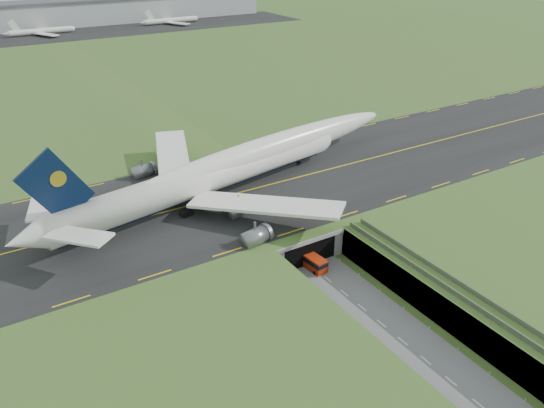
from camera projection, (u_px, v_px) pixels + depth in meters
ground at (334, 286)px, 98.93m from camera, size 900.00×900.00×0.00m
airfield_deck at (335, 272)px, 97.56m from camera, size 800.00×800.00×6.00m
trench_road at (360, 307)px, 93.20m from camera, size 12.00×75.00×0.20m
taxiway at (248, 191)px, 121.17m from camera, size 800.00×44.00×0.18m
tunnel_portal at (286, 232)px, 110.08m from camera, size 17.00×22.30×6.00m
guideway at (460, 297)px, 87.11m from camera, size 3.00×53.00×7.05m
jumbo_jet at (233, 167)px, 119.10m from camera, size 100.71×62.91×21.19m
shuttle_tram at (312, 261)px, 103.43m from camera, size 3.22×6.99×2.78m
cargo_terminal at (32, 15)px, 319.57m from camera, size 320.00×67.00×15.60m
distant_hills at (89, 14)px, 456.73m from camera, size 700.00×91.00×60.00m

